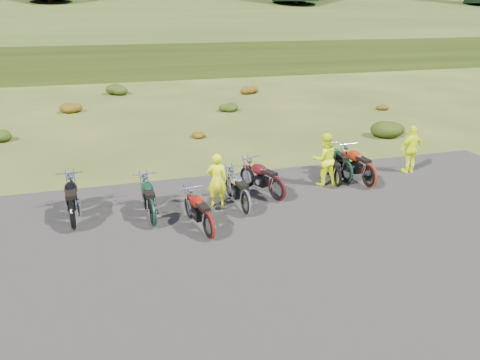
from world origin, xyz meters
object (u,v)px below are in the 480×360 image
object	(u,v)px
motorcycle_7	(346,183)
person_middle	(217,181)
motorcycle_3	(246,215)
motorcycle_0	(75,230)

from	to	relation	value
motorcycle_7	person_middle	size ratio (longest dim) A/B	1.31
motorcycle_3	motorcycle_0	bearing A→B (deg)	81.57
motorcycle_0	person_middle	world-z (taller)	person_middle
motorcycle_7	motorcycle_3	bearing A→B (deg)	110.30
motorcycle_3	person_middle	distance (m)	1.36
motorcycle_7	motorcycle_0	bearing A→B (deg)	96.75
motorcycle_3	motorcycle_7	size ratio (longest dim) A/B	1.00
motorcycle_7	person_middle	bearing A→B (deg)	97.50
motorcycle_0	person_middle	xyz separation A→B (m)	(4.11, 0.46, 0.82)
motorcycle_3	motorcycle_7	distance (m)	4.36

